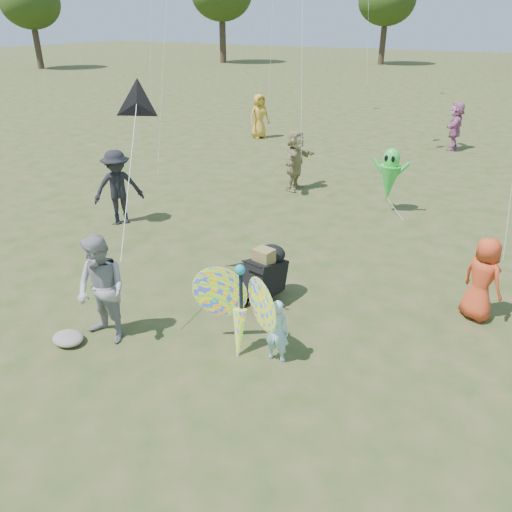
{
  "coord_description": "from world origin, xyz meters",
  "views": [
    {
      "loc": [
        3.7,
        -5.16,
        4.83
      ],
      "look_at": [
        -0.2,
        1.5,
        1.1
      ],
      "focal_mm": 35.0,
      "sensor_mm": 36.0,
      "label": 1
    }
  ],
  "objects_px": {
    "adult_man": "(102,290)",
    "alien_kite": "(389,177)",
    "crowd_a": "(482,279)",
    "crowd_j": "(455,126)",
    "butterfly_kite": "(240,309)",
    "crowd_b": "(118,188)",
    "child_girl": "(277,331)",
    "crowd_g": "(259,116)",
    "jogging_stroller": "(266,271)",
    "crowd_d": "(295,160)"
  },
  "relations": [
    {
      "from": "crowd_g",
      "to": "jogging_stroller",
      "type": "relative_size",
      "value": 1.69
    },
    {
      "from": "child_girl",
      "to": "alien_kite",
      "type": "xyz_separation_m",
      "value": [
        -0.52,
        7.26,
        0.44
      ]
    },
    {
      "from": "butterfly_kite",
      "to": "alien_kite",
      "type": "distance_m",
      "value": 7.31
    },
    {
      "from": "crowd_b",
      "to": "crowd_d",
      "type": "relative_size",
      "value": 1.04
    },
    {
      "from": "child_girl",
      "to": "jogging_stroller",
      "type": "height_order",
      "value": "jogging_stroller"
    },
    {
      "from": "crowd_g",
      "to": "butterfly_kite",
      "type": "xyz_separation_m",
      "value": [
        7.43,
        -13.44,
        -0.19
      ]
    },
    {
      "from": "crowd_a",
      "to": "alien_kite",
      "type": "height_order",
      "value": "alien_kite"
    },
    {
      "from": "crowd_g",
      "to": "alien_kite",
      "type": "bearing_deg",
      "value": -98.39
    },
    {
      "from": "jogging_stroller",
      "to": "alien_kite",
      "type": "distance_m",
      "value": 5.8
    },
    {
      "from": "crowd_b",
      "to": "crowd_j",
      "type": "xyz_separation_m",
      "value": [
        5.75,
        12.53,
        -0.03
      ]
    },
    {
      "from": "adult_man",
      "to": "crowd_j",
      "type": "bearing_deg",
      "value": 86.38
    },
    {
      "from": "crowd_d",
      "to": "crowd_j",
      "type": "relative_size",
      "value": 0.99
    },
    {
      "from": "butterfly_kite",
      "to": "alien_kite",
      "type": "height_order",
      "value": "alien_kite"
    },
    {
      "from": "crowd_b",
      "to": "crowd_g",
      "type": "relative_size",
      "value": 1.03
    },
    {
      "from": "adult_man",
      "to": "crowd_d",
      "type": "xyz_separation_m",
      "value": [
        -0.85,
        8.62,
        -0.0
      ]
    },
    {
      "from": "crowd_j",
      "to": "crowd_a",
      "type": "bearing_deg",
      "value": 8.01
    },
    {
      "from": "child_girl",
      "to": "butterfly_kite",
      "type": "distance_m",
      "value": 0.66
    },
    {
      "from": "crowd_a",
      "to": "butterfly_kite",
      "type": "xyz_separation_m",
      "value": [
        -3.09,
        -2.9,
        -0.02
      ]
    },
    {
      "from": "crowd_j",
      "to": "jogging_stroller",
      "type": "relative_size",
      "value": 1.68
    },
    {
      "from": "crowd_a",
      "to": "crowd_j",
      "type": "height_order",
      "value": "crowd_j"
    },
    {
      "from": "butterfly_kite",
      "to": "crowd_d",
      "type": "bearing_deg",
      "value": 110.42
    },
    {
      "from": "crowd_g",
      "to": "adult_man",
      "type": "bearing_deg",
      "value": -128.57
    },
    {
      "from": "crowd_g",
      "to": "crowd_b",
      "type": "bearing_deg",
      "value": -138.7
    },
    {
      "from": "crowd_a",
      "to": "crowd_j",
      "type": "bearing_deg",
      "value": -45.4
    },
    {
      "from": "crowd_a",
      "to": "crowd_d",
      "type": "bearing_deg",
      "value": -7.13
    },
    {
      "from": "crowd_d",
      "to": "crowd_g",
      "type": "distance_m",
      "value": 7.27
    },
    {
      "from": "child_girl",
      "to": "crowd_d",
      "type": "relative_size",
      "value": 0.59
    },
    {
      "from": "crowd_d",
      "to": "adult_man",
      "type": "bearing_deg",
      "value": -174.79
    },
    {
      "from": "adult_man",
      "to": "crowd_a",
      "type": "xyz_separation_m",
      "value": [
        5.12,
        3.76,
        -0.15
      ]
    },
    {
      "from": "alien_kite",
      "to": "crowd_b",
      "type": "bearing_deg",
      "value": -142.72
    },
    {
      "from": "crowd_j",
      "to": "butterfly_kite",
      "type": "xyz_separation_m",
      "value": [
        -0.25,
        -15.57,
        -0.18
      ]
    },
    {
      "from": "adult_man",
      "to": "alien_kite",
      "type": "relative_size",
      "value": 1.05
    },
    {
      "from": "crowd_d",
      "to": "butterfly_kite",
      "type": "bearing_deg",
      "value": -160.01
    },
    {
      "from": "crowd_g",
      "to": "jogging_stroller",
      "type": "xyz_separation_m",
      "value": [
        7.04,
        -11.91,
        -0.31
      ]
    },
    {
      "from": "adult_man",
      "to": "crowd_d",
      "type": "bearing_deg",
      "value": 99.95
    },
    {
      "from": "butterfly_kite",
      "to": "alien_kite",
      "type": "xyz_separation_m",
      "value": [
        0.11,
        7.3,
        0.23
      ]
    },
    {
      "from": "crowd_b",
      "to": "alien_kite",
      "type": "height_order",
      "value": "crowd_b"
    },
    {
      "from": "adult_man",
      "to": "crowd_g",
      "type": "distance_m",
      "value": 15.28
    },
    {
      "from": "adult_man",
      "to": "crowd_b",
      "type": "relative_size",
      "value": 0.96
    },
    {
      "from": "adult_man",
      "to": "alien_kite",
      "type": "height_order",
      "value": "adult_man"
    },
    {
      "from": "crowd_a",
      "to": "jogging_stroller",
      "type": "relative_size",
      "value": 1.39
    },
    {
      "from": "alien_kite",
      "to": "crowd_d",
      "type": "bearing_deg",
      "value": 171.3
    },
    {
      "from": "crowd_a",
      "to": "butterfly_kite",
      "type": "distance_m",
      "value": 4.24
    },
    {
      "from": "adult_man",
      "to": "alien_kite",
      "type": "distance_m",
      "value": 8.44
    },
    {
      "from": "child_girl",
      "to": "butterfly_kite",
      "type": "height_order",
      "value": "butterfly_kite"
    },
    {
      "from": "crowd_b",
      "to": "butterfly_kite",
      "type": "xyz_separation_m",
      "value": [
        5.5,
        -3.04,
        -0.21
      ]
    },
    {
      "from": "crowd_b",
      "to": "crowd_j",
      "type": "height_order",
      "value": "crowd_b"
    },
    {
      "from": "crowd_j",
      "to": "jogging_stroller",
      "type": "bearing_deg",
      "value": -7.23
    },
    {
      "from": "adult_man",
      "to": "crowd_d",
      "type": "relative_size",
      "value": 1.01
    },
    {
      "from": "crowd_d",
      "to": "crowd_g",
      "type": "height_order",
      "value": "crowd_g"
    }
  ]
}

